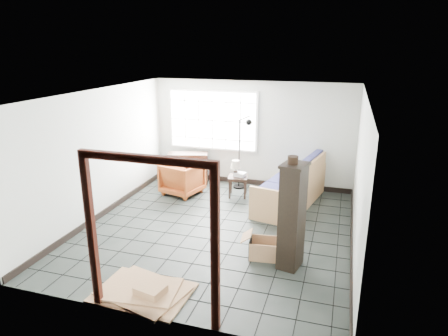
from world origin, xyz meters
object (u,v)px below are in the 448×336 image
(armchair, at_px, (182,177))
(tall_shelf, at_px, (292,216))
(futon_sofa, at_px, (294,189))
(side_table, at_px, (238,180))

(armchair, bearing_deg, tall_shelf, 153.77)
(futon_sofa, bearing_deg, tall_shelf, -71.40)
(side_table, bearing_deg, futon_sofa, -6.65)
(futon_sofa, relative_size, side_table, 4.83)
(armchair, bearing_deg, futon_sofa, -163.70)
(futon_sofa, xyz_separation_m, armchair, (-2.62, -0.07, 0.04))
(futon_sofa, distance_m, armchair, 2.62)
(armchair, xyz_separation_m, tall_shelf, (2.92, -2.53, 0.45))
(side_table, height_order, tall_shelf, tall_shelf)
(side_table, bearing_deg, armchair, -170.04)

